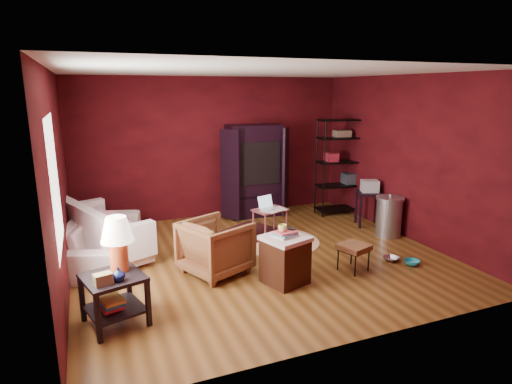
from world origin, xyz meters
The scene contains 18 objects.
room centered at (-0.04, -0.01, 1.40)m, with size 5.54×5.04×2.84m.
sofa centered at (-2.30, 0.95, 0.43)m, with size 2.19×0.64×0.86m, color silver.
armchair centered at (-0.81, -0.29, 0.42)m, with size 0.83×0.77×0.85m, color black.
pet_bowl_steel centered at (1.79, -0.89, 0.12)m, with size 0.24×0.06×0.24m, color #B3B5BA.
pet_bowl_turquoise centered at (1.97, -1.13, 0.12)m, with size 0.23×0.07×0.23m, color teal.
vase centered at (-2.20, -1.34, 0.65)m, with size 0.14×0.15×0.14m, color #0D1545.
mug centered at (-0.09, -0.95, 0.79)m, with size 0.12×0.09×0.12m, color #FBE27A.
side_table centered at (-2.21, -1.12, 0.72)m, with size 0.75×0.75×1.20m.
sofa_cushions centered at (-2.28, 0.93, 0.39)m, with size 1.36×2.04×0.79m.
hamper centered at (-0.05, -0.96, 0.34)m, with size 0.67×0.67×0.75m.
footstool centered at (1.04, -0.97, 0.34)m, with size 0.48×0.48×0.39m.
rug_round centered at (0.53, 0.51, 0.01)m, with size 1.49×1.49×0.01m.
rug_oriental centered at (0.12, 1.06, 0.02)m, with size 1.60×1.43×0.01m.
laptop_desk centered at (0.54, 0.88, 0.44)m, with size 0.66×0.57×0.71m.
tv_armoire centered at (0.76, 2.18, 0.97)m, with size 1.47×0.79×1.86m.
wire_shelving centered at (2.48, 1.63, 1.08)m, with size 1.00×0.52×1.97m.
small_stand centered at (2.52, 0.70, 0.66)m, with size 0.58×0.58×0.89m.
trash_can centered at (2.49, 0.07, 0.36)m, with size 0.64×0.64×0.77m.
Camera 1 is at (-2.42, -5.77, 2.55)m, focal length 30.00 mm.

